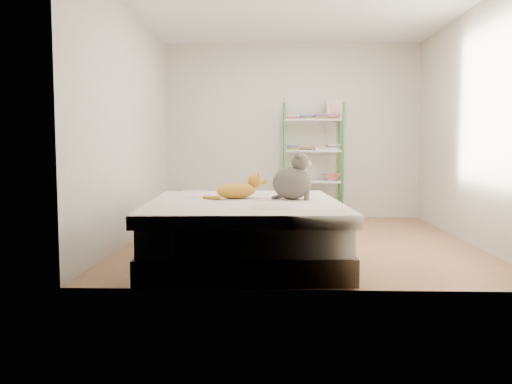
{
  "coord_description": "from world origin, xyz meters",
  "views": [
    {
      "loc": [
        -0.26,
        -6.11,
        1.09
      ],
      "look_at": [
        -0.45,
        -0.72,
        0.62
      ],
      "focal_mm": 38.0,
      "sensor_mm": 36.0,
      "label": 1
    }
  ],
  "objects_px": {
    "orange_cat": "(236,189)",
    "shelf_unit": "(313,156)",
    "bed": "(244,230)",
    "white_bin": "(195,204)",
    "cardboard_box": "(288,219)",
    "grey_cat": "(292,176)"
  },
  "relations": [
    {
      "from": "shelf_unit",
      "to": "cardboard_box",
      "type": "height_order",
      "value": "shelf_unit"
    },
    {
      "from": "bed",
      "to": "white_bin",
      "type": "bearing_deg",
      "value": 103.88
    },
    {
      "from": "cardboard_box",
      "to": "white_bin",
      "type": "height_order",
      "value": "white_bin"
    },
    {
      "from": "bed",
      "to": "white_bin",
      "type": "relative_size",
      "value": 5.53
    },
    {
      "from": "orange_cat",
      "to": "cardboard_box",
      "type": "distance_m",
      "value": 1.65
    },
    {
      "from": "bed",
      "to": "orange_cat",
      "type": "height_order",
      "value": "orange_cat"
    },
    {
      "from": "orange_cat",
      "to": "grey_cat",
      "type": "bearing_deg",
      "value": -37.49
    },
    {
      "from": "orange_cat",
      "to": "grey_cat",
      "type": "relative_size",
      "value": 1.08
    },
    {
      "from": "shelf_unit",
      "to": "cardboard_box",
      "type": "xyz_separation_m",
      "value": [
        -0.4,
        -1.24,
        -0.77
      ]
    },
    {
      "from": "shelf_unit",
      "to": "cardboard_box",
      "type": "relative_size",
      "value": 3.06
    },
    {
      "from": "shelf_unit",
      "to": "cardboard_box",
      "type": "distance_m",
      "value": 1.51
    },
    {
      "from": "grey_cat",
      "to": "white_bin",
      "type": "height_order",
      "value": "grey_cat"
    },
    {
      "from": "grey_cat",
      "to": "cardboard_box",
      "type": "bearing_deg",
      "value": 1.12
    },
    {
      "from": "shelf_unit",
      "to": "white_bin",
      "type": "xyz_separation_m",
      "value": [
        -1.76,
        -0.03,
        -0.71
      ]
    },
    {
      "from": "bed",
      "to": "cardboard_box",
      "type": "relative_size",
      "value": 4.07
    },
    {
      "from": "cardboard_box",
      "to": "white_bin",
      "type": "relative_size",
      "value": 1.36
    },
    {
      "from": "grey_cat",
      "to": "white_bin",
      "type": "relative_size",
      "value": 1.09
    },
    {
      "from": "white_bin",
      "to": "shelf_unit",
      "type": "bearing_deg",
      "value": 1.01
    },
    {
      "from": "bed",
      "to": "cardboard_box",
      "type": "height_order",
      "value": "bed"
    },
    {
      "from": "orange_cat",
      "to": "shelf_unit",
      "type": "distance_m",
      "value": 2.88
    },
    {
      "from": "bed",
      "to": "orange_cat",
      "type": "relative_size",
      "value": 4.72
    },
    {
      "from": "shelf_unit",
      "to": "grey_cat",
      "type": "bearing_deg",
      "value": -98.21
    }
  ]
}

